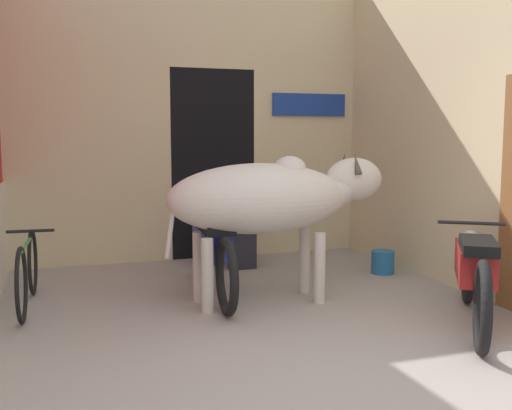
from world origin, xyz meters
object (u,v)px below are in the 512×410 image
Objects in this scene: cow at (271,198)px; bicycle at (28,271)px; motorcycle_near at (475,271)px; shopkeeper_seated at (239,216)px; plastic_stool at (208,248)px; motorcycle_far at (213,251)px; bucket at (383,262)px.

bicycle is at bearing 166.60° from cow.
bicycle is at bearing 153.74° from motorcycle_near.
shopkeeper_seated reaches higher than plastic_stool.
cow is 0.79m from motorcycle_far.
cow is at bearing -95.72° from shopkeeper_seated.
motorcycle_near is 0.89× the size of motorcycle_far.
plastic_stool is at bearing 150.94° from shopkeeper_seated.
cow is at bearing 137.78° from motorcycle_near.
motorcycle_far is at bearing -6.05° from bicycle.
bicycle is (-1.69, 0.18, -0.12)m from motorcycle_far.
motorcycle_far reaches higher than plastic_stool.
shopkeeper_seated is at bearing 113.29° from motorcycle_near.
shopkeeper_seated is at bearing 84.28° from cow.
bucket is (1.60, 0.68, -0.85)m from cow.
motorcycle_far is (-1.82, 1.55, -0.00)m from motorcycle_near.
motorcycle_near is at bearing -42.22° from cow.
bicycle reaches higher than bucket.
shopkeeper_seated is at bearing 23.68° from bicycle.
bicycle is at bearing -148.66° from plastic_stool.
shopkeeper_seated is 1.75m from bucket.
plastic_stool is 2.08m from bucket.
motorcycle_near is 6.77× the size of bucket.
motorcycle_far is at bearing -101.98° from plastic_stool.
motorcycle_far is 1.44m from plastic_stool.
motorcycle_far is (-0.48, 0.34, -0.53)m from cow.
bucket is at bearing -30.66° from shopkeeper_seated.
bicycle is at bearing -156.32° from shopkeeper_seated.
bicycle is (-2.17, 0.52, -0.65)m from cow.
plastic_stool is at bearing 149.64° from bucket.
motorcycle_far is at bearing -117.89° from shopkeeper_seated.
bucket is at bearing 9.28° from motorcycle_far.
cow is 1.09× the size of motorcycle_far.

